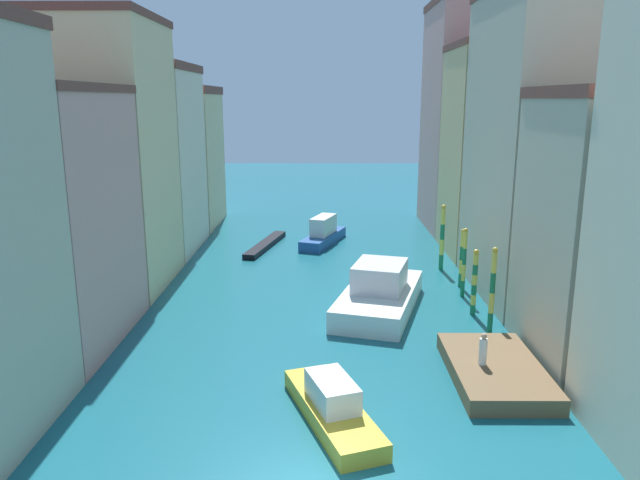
{
  "coord_description": "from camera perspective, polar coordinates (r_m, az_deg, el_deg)",
  "views": [
    {
      "loc": [
        0.25,
        -17.3,
        12.42
      ],
      "look_at": [
        -0.02,
        28.89,
        1.5
      ],
      "focal_mm": 33.62,
      "sensor_mm": 36.0,
      "label": 1
    }
  ],
  "objects": [
    {
      "name": "vaporetto_white",
      "position": [
        36.29,
        5.67,
        -5.08
      ],
      "size": [
        6.42,
        10.16,
        2.91
      ],
      "color": "white",
      "rests_on": "ground"
    },
    {
      "name": "gondola_black",
      "position": [
        51.61,
        -5.2,
        -0.43
      ],
      "size": [
        2.91,
        8.98,
        0.45
      ],
      "color": "black",
      "rests_on": "ground"
    },
    {
      "name": "building_left_1",
      "position": [
        33.37,
        -25.49,
        1.93
      ],
      "size": [
        8.0,
        10.17,
        13.16
      ],
      "color": "tan",
      "rests_on": "ground"
    },
    {
      "name": "mooring_pole_0",
      "position": [
        33.52,
        16.08,
        -4.56
      ],
      "size": [
        0.31,
        0.31,
        4.78
      ],
      "color": "#197247",
      "rests_on": "ground"
    },
    {
      "name": "building_right_2",
      "position": [
        40.38,
        20.91,
        8.39
      ],
      "size": [
        8.0,
        12.23,
        19.12
      ],
      "color": "#BCB299",
      "rests_on": "ground"
    },
    {
      "name": "building_right_1",
      "position": [
        31.41,
        26.87,
        0.99
      ],
      "size": [
        8.0,
        8.1,
        12.99
      ],
      "color": "#BCB299",
      "rests_on": "ground"
    },
    {
      "name": "mooring_pole_1",
      "position": [
        36.12,
        14.49,
        -3.85
      ],
      "size": [
        0.34,
        0.34,
        3.97
      ],
      "color": "#197247",
      "rests_on": "ground"
    },
    {
      "name": "motorboat_0",
      "position": [
        24.5,
        1.17,
        -15.49
      ],
      "size": [
        4.14,
        7.12,
        1.76
      ],
      "color": "gold",
      "rests_on": "ground"
    },
    {
      "name": "building_left_2",
      "position": [
        42.11,
        -20.03,
        7.61
      ],
      "size": [
        8.0,
        9.47,
        17.63
      ],
      "color": "beige",
      "rests_on": "ground"
    },
    {
      "name": "person_on_dock",
      "position": [
        28.2,
        15.26,
        -10.08
      ],
      "size": [
        0.36,
        0.36,
        1.49
      ],
      "color": "white",
      "rests_on": "waterfront_dock"
    },
    {
      "name": "building_right_4",
      "position": [
        60.07,
        14.13,
        11.26
      ],
      "size": [
        8.0,
        11.12,
        21.35
      ],
      "color": "tan",
      "rests_on": "ground"
    },
    {
      "name": "motorboat_1",
      "position": [
        52.44,
        0.31,
        0.62
      ],
      "size": [
        4.17,
        7.41,
        2.44
      ],
      "color": "#234C93",
      "rests_on": "ground"
    },
    {
      "name": "ground_plane",
      "position": [
        43.61,
        -0.0,
        -3.25
      ],
      "size": [
        154.0,
        154.0,
        0.0
      ],
      "primitive_type": "plane",
      "color": "#196070"
    },
    {
      "name": "mooring_pole_2",
      "position": [
        39.2,
        13.55,
        -2.05
      ],
      "size": [
        0.28,
        0.28,
        4.5
      ],
      "color": "#197247",
      "rests_on": "ground"
    },
    {
      "name": "waterfront_dock",
      "position": [
        28.96,
        16.33,
        -11.83
      ],
      "size": [
        3.98,
        7.06,
        0.77
      ],
      "color": "brown",
      "rests_on": "ground"
    },
    {
      "name": "mooring_pole_3",
      "position": [
        41.24,
        13.31,
        -1.64
      ],
      "size": [
        0.28,
        0.28,
        4.01
      ],
      "color": "#197247",
      "rests_on": "ground"
    },
    {
      "name": "building_left_4",
      "position": [
        61.53,
        -13.45,
        7.72
      ],
      "size": [
        8.0,
        9.85,
        13.61
      ],
      "color": "beige",
      "rests_on": "ground"
    },
    {
      "name": "building_left_3",
      "position": [
        51.55,
        -16.17,
        7.42
      ],
      "size": [
        8.0,
        10.07,
        15.18
      ],
      "color": "beige",
      "rests_on": "ground"
    },
    {
      "name": "building_right_3",
      "position": [
        50.62,
        16.61,
        8.14
      ],
      "size": [
        8.0,
        8.8,
        16.68
      ],
      "color": "#DBB77A",
      "rests_on": "ground"
    },
    {
      "name": "mooring_pole_4",
      "position": [
        45.03,
        11.55,
        0.31
      ],
      "size": [
        0.35,
        0.35,
        4.91
      ],
      "color": "#197247",
      "rests_on": "ground"
    }
  ]
}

